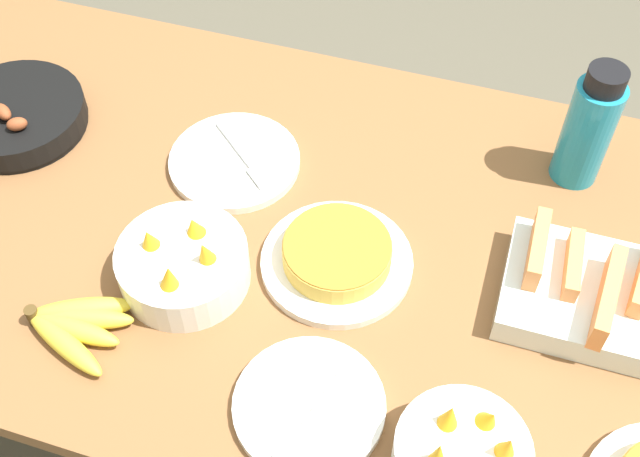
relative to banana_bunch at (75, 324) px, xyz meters
name	(u,v)px	position (x,y,z in m)	size (l,w,h in m)	color
ground_plane	(320,433)	(0.30, 0.28, -0.79)	(14.00, 14.00, 0.00)	#565142
dining_table	(320,273)	(0.30, 0.28, -0.11)	(1.75, 0.90, 0.77)	brown
banana_bunch	(75,324)	(0.00, 0.00, 0.00)	(0.17, 0.16, 0.04)	yellow
melon_tray	(600,296)	(0.75, 0.28, 0.02)	(0.29, 0.21, 0.10)	silver
skillet	(14,114)	(-0.32, 0.37, 0.01)	(0.41, 0.25, 0.08)	black
frittata_plate_center	(337,257)	(0.34, 0.23, 0.01)	(0.25, 0.25, 0.06)	silver
empty_plate_near_front	(309,406)	(0.38, -0.02, -0.01)	(0.22, 0.22, 0.02)	silver
empty_plate_far_left	(235,161)	(0.11, 0.39, -0.01)	(0.23, 0.23, 0.02)	silver
fruit_bowl_mango	(461,457)	(0.60, -0.04, 0.02)	(0.18, 0.18, 0.12)	silver
fruit_bowl_citrus	(183,264)	(0.12, 0.14, 0.02)	(0.21, 0.21, 0.12)	silver
water_bottle	(589,128)	(0.68, 0.55, 0.09)	(0.08, 0.08, 0.23)	teal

